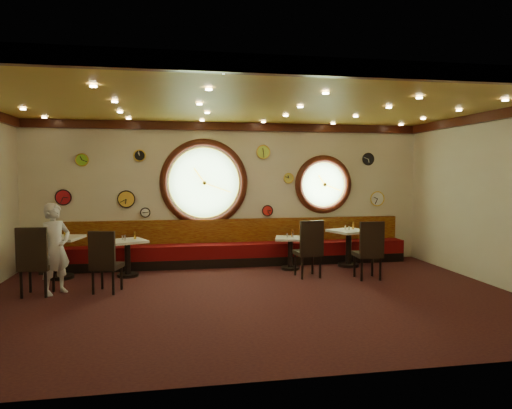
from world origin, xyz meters
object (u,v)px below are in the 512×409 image
(chair_c, at_px, (310,245))
(condiment_d_salt, at_px, (345,227))
(chair_d, at_px, (370,246))
(table_b, at_px, (127,253))
(condiment_c_pepper, at_px, (293,235))
(condiment_c_salt, at_px, (287,235))
(condiment_b_pepper, at_px, (125,238))
(condiment_b_salt, at_px, (122,238))
(condiment_a_pepper, at_px, (61,235))
(condiment_a_bottle, at_px, (65,233))
(table_a, at_px, (61,252))
(condiment_c_bottle, at_px, (292,233))
(condiment_a_salt, at_px, (56,233))
(waiter, at_px, (55,249))
(condiment_d_pepper, at_px, (349,228))
(table_d, at_px, (349,243))
(chair_a, at_px, (35,257))
(condiment_d_bottle, at_px, (353,225))
(table_c, at_px, (290,249))
(chair_b, at_px, (105,258))
(condiment_b_bottle, at_px, (135,235))

(chair_c, relative_size, condiment_d_salt, 7.16)
(chair_c, xyz_separation_m, chair_d, (1.10, -0.36, -0.00))
(table_b, height_order, condiment_c_pepper, condiment_c_pepper)
(condiment_c_salt, distance_m, condiment_b_pepper, 3.34)
(condiment_b_salt, bearing_deg, condiment_d_salt, 2.86)
(table_b, xyz_separation_m, condiment_a_pepper, (-1.24, 0.00, 0.41))
(condiment_a_pepper, bearing_deg, condiment_c_salt, 0.99)
(condiment_c_salt, distance_m, condiment_a_bottle, 4.50)
(table_a, distance_m, condiment_d_salt, 5.97)
(condiment_a_bottle, xyz_separation_m, condiment_c_bottle, (4.63, 0.07, -0.12))
(condiment_a_salt, height_order, condiment_a_bottle, condiment_a_bottle)
(chair_c, xyz_separation_m, condiment_b_pepper, (-3.59, 0.69, 0.14))
(condiment_d_salt, xyz_separation_m, waiter, (-5.76, -1.39, -0.08))
(condiment_d_pepper, bearing_deg, waiter, -167.50)
(condiment_b_pepper, xyz_separation_m, condiment_a_bottle, (-1.16, 0.15, 0.10))
(table_d, xyz_separation_m, chair_a, (-6.10, -1.45, 0.16))
(condiment_d_salt, distance_m, condiment_b_pepper, 4.73)
(chair_d, relative_size, condiment_d_bottle, 4.25)
(chair_c, bearing_deg, condiment_a_pepper, 164.99)
(table_a, distance_m, table_b, 1.27)
(condiment_c_bottle, bearing_deg, chair_a, -163.48)
(condiment_b_salt, distance_m, condiment_d_pepper, 4.82)
(condiment_a_salt, height_order, condiment_b_pepper, condiment_a_salt)
(table_d, distance_m, condiment_a_bottle, 5.94)
(table_a, bearing_deg, condiment_c_pepper, 0.36)
(table_c, relative_size, condiment_d_pepper, 8.84)
(chair_a, height_order, chair_c, chair_a)
(table_c, distance_m, chair_b, 3.88)
(table_a, distance_m, condiment_c_pepper, 4.71)
(condiment_c_salt, xyz_separation_m, condiment_c_pepper, (0.12, -0.00, -0.00))
(table_a, xyz_separation_m, chair_d, (5.92, -1.17, 0.13))
(table_b, relative_size, condiment_a_pepper, 9.87)
(table_d, bearing_deg, condiment_b_bottle, -179.12)
(chair_d, relative_size, condiment_d_salt, 7.14)
(chair_c, distance_m, condiment_a_bottle, 4.82)
(table_c, bearing_deg, waiter, -164.73)
(condiment_a_pepper, relative_size, condiment_b_pepper, 0.80)
(chair_b, xyz_separation_m, condiment_c_salt, (3.56, 1.36, 0.12))
(condiment_b_salt, height_order, condiment_a_pepper, condiment_a_pepper)
(condiment_a_salt, height_order, condiment_d_salt, condiment_a_salt)
(table_c, relative_size, condiment_d_salt, 7.79)
(waiter, bearing_deg, condiment_a_pepper, 49.22)
(condiment_b_pepper, bearing_deg, condiment_d_bottle, 4.21)
(chair_b, xyz_separation_m, condiment_a_bottle, (-0.94, 1.35, 0.27))
(chair_b, height_order, chair_d, chair_d)
(table_a, relative_size, condiment_a_salt, 7.76)
(table_c, height_order, chair_a, chair_a)
(condiment_c_salt, distance_m, waiter, 4.55)
(chair_b, relative_size, condiment_c_pepper, 7.61)
(condiment_c_salt, bearing_deg, condiment_d_pepper, 3.02)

